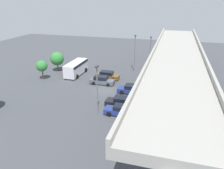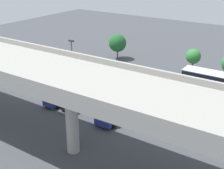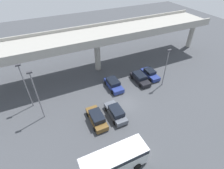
{
  "view_description": "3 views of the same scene",
  "coord_description": "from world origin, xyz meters",
  "px_view_note": "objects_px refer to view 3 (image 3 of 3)",
  "views": [
    {
      "loc": [
        35.32,
        11.37,
        15.83
      ],
      "look_at": [
        -0.38,
        1.08,
        1.02
      ],
      "focal_mm": 35.0,
      "sensor_mm": 36.0,
      "label": 1
    },
    {
      "loc": [
        -16.86,
        30.54,
        17.03
      ],
      "look_at": [
        3.05,
        0.91,
        2.31
      ],
      "focal_mm": 50.0,
      "sensor_mm": 36.0,
      "label": 2
    },
    {
      "loc": [
        -10.97,
        -17.9,
        20.27
      ],
      "look_at": [
        -0.78,
        3.44,
        1.95
      ],
      "focal_mm": 28.0,
      "sensor_mm": 36.0,
      "label": 3
    }
  ],
  "objects_px": {
    "parked_car_1": "(116,112)",
    "parked_car_2": "(113,84)",
    "shuttle_bus": "(114,160)",
    "lamp_post_near_aisle": "(36,93)",
    "parked_car_3": "(140,78)",
    "lamp_post_mid_lot": "(25,83)",
    "lamp_post_by_overpass": "(166,65)",
    "parked_car_4": "(150,74)",
    "parked_car_0": "(97,118)"
  },
  "relations": [
    {
      "from": "parked_car_2",
      "to": "lamp_post_by_overpass",
      "type": "xyz_separation_m",
      "value": [
        8.61,
        -3.28,
        3.56
      ]
    },
    {
      "from": "parked_car_0",
      "to": "shuttle_bus",
      "type": "relative_size",
      "value": 0.63
    },
    {
      "from": "parked_car_4",
      "to": "lamp_post_near_aisle",
      "type": "relative_size",
      "value": 0.55
    },
    {
      "from": "parked_car_4",
      "to": "lamp_post_by_overpass",
      "type": "relative_size",
      "value": 0.62
    },
    {
      "from": "shuttle_bus",
      "to": "lamp_post_by_overpass",
      "type": "bearing_deg",
      "value": -145.58
    },
    {
      "from": "parked_car_0",
      "to": "parked_car_3",
      "type": "height_order",
      "value": "parked_car_0"
    },
    {
      "from": "parked_car_4",
      "to": "lamp_post_near_aisle",
      "type": "height_order",
      "value": "lamp_post_near_aisle"
    },
    {
      "from": "shuttle_bus",
      "to": "lamp_post_mid_lot",
      "type": "bearing_deg",
      "value": -63.59
    },
    {
      "from": "lamp_post_near_aisle",
      "to": "lamp_post_by_overpass",
      "type": "bearing_deg",
      "value": -3.58
    },
    {
      "from": "parked_car_0",
      "to": "lamp_post_near_aisle",
      "type": "height_order",
      "value": "lamp_post_near_aisle"
    },
    {
      "from": "parked_car_3",
      "to": "lamp_post_near_aisle",
      "type": "distance_m",
      "value": 18.59
    },
    {
      "from": "lamp_post_near_aisle",
      "to": "lamp_post_by_overpass",
      "type": "height_order",
      "value": "lamp_post_near_aisle"
    },
    {
      "from": "lamp_post_mid_lot",
      "to": "lamp_post_by_overpass",
      "type": "xyz_separation_m",
      "value": [
        22.59,
        -4.63,
        -0.27
      ]
    },
    {
      "from": "parked_car_2",
      "to": "parked_car_3",
      "type": "relative_size",
      "value": 1.0
    },
    {
      "from": "lamp_post_by_overpass",
      "to": "parked_car_0",
      "type": "bearing_deg",
      "value": -168.15
    },
    {
      "from": "lamp_post_by_overpass",
      "to": "lamp_post_near_aisle",
      "type": "bearing_deg",
      "value": 176.42
    },
    {
      "from": "parked_car_0",
      "to": "parked_car_4",
      "type": "bearing_deg",
      "value": -65.7
    },
    {
      "from": "parked_car_2",
      "to": "lamp_post_by_overpass",
      "type": "relative_size",
      "value": 0.66
    },
    {
      "from": "parked_car_2",
      "to": "parked_car_4",
      "type": "xyz_separation_m",
      "value": [
        8.06,
        -0.05,
        -0.05
      ]
    },
    {
      "from": "parked_car_3",
      "to": "lamp_post_mid_lot",
      "type": "distance_m",
      "value": 19.85
    },
    {
      "from": "parked_car_3",
      "to": "parked_car_4",
      "type": "xyz_separation_m",
      "value": [
        2.65,
        0.48,
        -0.04
      ]
    },
    {
      "from": "lamp_post_by_overpass",
      "to": "lamp_post_mid_lot",
      "type": "bearing_deg",
      "value": 168.42
    },
    {
      "from": "parked_car_2",
      "to": "lamp_post_mid_lot",
      "type": "height_order",
      "value": "lamp_post_mid_lot"
    },
    {
      "from": "parked_car_4",
      "to": "lamp_post_by_overpass",
      "type": "xyz_separation_m",
      "value": [
        0.55,
        -3.23,
        3.61
      ]
    },
    {
      "from": "parked_car_0",
      "to": "parked_car_4",
      "type": "distance_m",
      "value": 15.19
    },
    {
      "from": "parked_car_4",
      "to": "lamp_post_mid_lot",
      "type": "height_order",
      "value": "lamp_post_mid_lot"
    },
    {
      "from": "shuttle_bus",
      "to": "lamp_post_near_aisle",
      "type": "height_order",
      "value": "lamp_post_near_aisle"
    },
    {
      "from": "lamp_post_near_aisle",
      "to": "lamp_post_by_overpass",
      "type": "xyz_separation_m",
      "value": [
        21.29,
        -1.33,
        -0.49
      ]
    },
    {
      "from": "lamp_post_near_aisle",
      "to": "lamp_post_mid_lot",
      "type": "relative_size",
      "value": 1.05
    },
    {
      "from": "lamp_post_mid_lot",
      "to": "lamp_post_near_aisle",
      "type": "bearing_deg",
      "value": -68.47
    },
    {
      "from": "parked_car_1",
      "to": "shuttle_bus",
      "type": "height_order",
      "value": "shuttle_bus"
    },
    {
      "from": "lamp_post_mid_lot",
      "to": "parked_car_3",
      "type": "bearing_deg",
      "value": -5.52
    },
    {
      "from": "parked_car_3",
      "to": "lamp_post_mid_lot",
      "type": "xyz_separation_m",
      "value": [
        -19.39,
        1.87,
        3.84
      ]
    },
    {
      "from": "parked_car_3",
      "to": "lamp_post_mid_lot",
      "type": "relative_size",
      "value": 0.61
    },
    {
      "from": "parked_car_1",
      "to": "lamp_post_by_overpass",
      "type": "height_order",
      "value": "lamp_post_by_overpass"
    },
    {
      "from": "parked_car_1",
      "to": "parked_car_2",
      "type": "relative_size",
      "value": 1.0
    },
    {
      "from": "parked_car_1",
      "to": "shuttle_bus",
      "type": "xyz_separation_m",
      "value": [
        -3.77,
        -7.16,
        0.94
      ]
    },
    {
      "from": "parked_car_4",
      "to": "lamp_post_near_aisle",
      "type": "xyz_separation_m",
      "value": [
        -20.74,
        -1.9,
        4.1
      ]
    },
    {
      "from": "parked_car_0",
      "to": "lamp_post_near_aisle",
      "type": "bearing_deg",
      "value": 57.76
    },
    {
      "from": "parked_car_0",
      "to": "lamp_post_mid_lot",
      "type": "bearing_deg",
      "value": 47.0
    },
    {
      "from": "lamp_post_by_overpass",
      "to": "shuttle_bus",
      "type": "bearing_deg",
      "value": -145.58
    },
    {
      "from": "parked_car_0",
      "to": "parked_car_3",
      "type": "relative_size",
      "value": 1.0
    },
    {
      "from": "parked_car_0",
      "to": "parked_car_2",
      "type": "distance_m",
      "value": 8.55
    },
    {
      "from": "lamp_post_mid_lot",
      "to": "lamp_post_by_overpass",
      "type": "distance_m",
      "value": 23.06
    },
    {
      "from": "parked_car_1",
      "to": "parked_car_0",
      "type": "bearing_deg",
      "value": 86.29
    },
    {
      "from": "parked_car_1",
      "to": "shuttle_bus",
      "type": "relative_size",
      "value": 0.63
    },
    {
      "from": "parked_car_0",
      "to": "shuttle_bus",
      "type": "bearing_deg",
      "value": 174.19
    },
    {
      "from": "parked_car_0",
      "to": "lamp_post_by_overpass",
      "type": "xyz_separation_m",
      "value": [
        14.39,
        3.02,
        3.54
      ]
    },
    {
      "from": "parked_car_2",
      "to": "lamp_post_by_overpass",
      "type": "height_order",
      "value": "lamp_post_by_overpass"
    },
    {
      "from": "shuttle_bus",
      "to": "lamp_post_by_overpass",
      "type": "distance_m",
      "value": 18.54
    }
  ]
}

